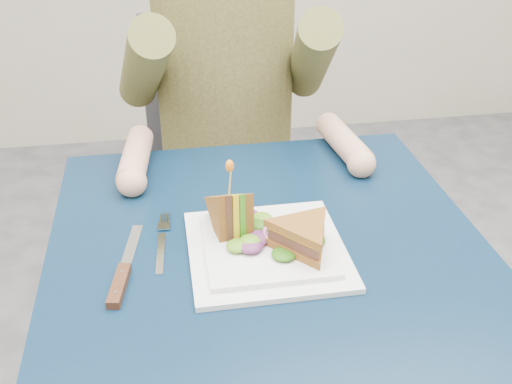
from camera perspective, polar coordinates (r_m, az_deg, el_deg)
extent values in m
cube|color=black|center=(1.05, 1.06, -5.13)|extent=(0.75, 0.75, 0.03)
cylinder|color=#595B5E|center=(1.53, -13.42, -10.32)|extent=(0.04, 0.04, 0.70)
cylinder|color=#595B5E|center=(1.59, 10.31, -7.93)|extent=(0.04, 0.04, 0.70)
cube|color=#47474C|center=(1.70, -2.70, -0.59)|extent=(0.42, 0.40, 0.04)
cube|color=#47474C|center=(1.75, -3.64, 9.48)|extent=(0.42, 0.03, 0.46)
cylinder|color=#47474C|center=(1.69, -7.93, -10.90)|extent=(0.02, 0.02, 0.43)
cylinder|color=#47474C|center=(1.73, 4.23, -9.67)|extent=(0.02, 0.02, 0.43)
cylinder|color=#47474C|center=(1.96, -8.39, -4.36)|extent=(0.02, 0.02, 0.43)
cylinder|color=#47474C|center=(1.99, 2.01, -3.42)|extent=(0.02, 0.02, 0.43)
cylinder|color=brown|center=(1.51, -2.99, 12.80)|extent=(0.34, 0.34, 0.52)
cylinder|color=brown|center=(1.41, -10.63, 11.67)|extent=(0.15, 0.39, 0.31)
cylinder|color=tan|center=(1.27, -11.39, 3.25)|extent=(0.08, 0.20, 0.06)
sphere|color=tan|center=(1.19, -11.75, 0.94)|extent=(0.06, 0.06, 0.06)
cylinder|color=brown|center=(1.45, 5.29, 12.64)|extent=(0.15, 0.39, 0.31)
cylinder|color=tan|center=(1.33, 8.39, 4.75)|extent=(0.08, 0.20, 0.06)
sphere|color=tan|center=(1.25, 10.01, 2.69)|extent=(0.06, 0.06, 0.06)
cube|color=white|center=(1.01, 1.03, -5.54)|extent=(0.26, 0.26, 0.01)
cube|color=white|center=(1.00, 1.04, -5.08)|extent=(0.21, 0.21, 0.01)
cube|color=silver|center=(1.02, -9.07, -5.77)|extent=(0.02, 0.12, 0.00)
cube|color=silver|center=(1.08, -8.77, -3.23)|extent=(0.02, 0.02, 0.00)
cube|color=silver|center=(1.11, -9.06, -2.46)|extent=(0.01, 0.03, 0.00)
cube|color=silver|center=(1.10, -8.80, -2.46)|extent=(0.01, 0.03, 0.00)
cube|color=silver|center=(1.10, -8.54, -2.45)|extent=(0.01, 0.03, 0.00)
cube|color=silver|center=(1.10, -8.28, -2.44)|extent=(0.01, 0.03, 0.00)
cube|color=silver|center=(1.04, -11.82, -5.26)|extent=(0.04, 0.14, 0.00)
cube|color=black|center=(0.96, -12.91, -8.67)|extent=(0.04, 0.10, 0.01)
cylinder|color=silver|center=(0.97, -12.68, -7.42)|extent=(0.01, 0.01, 0.00)
cylinder|color=silver|center=(0.93, -13.24, -9.30)|extent=(0.01, 0.01, 0.00)
cylinder|color=tan|center=(0.98, -2.49, 1.05)|extent=(0.01, 0.01, 0.06)
ellipsoid|color=orange|center=(0.97, -2.53, 2.49)|extent=(0.01, 0.01, 0.02)
torus|color=#9E4C7A|center=(1.00, 1.84, -3.90)|extent=(0.04, 0.04, 0.02)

